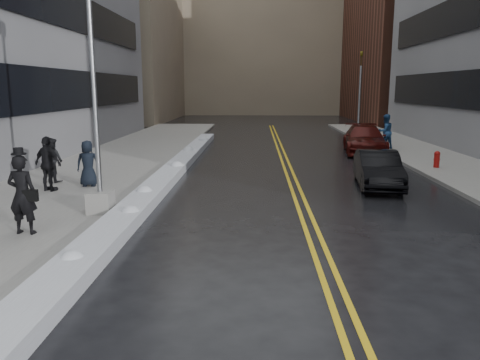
# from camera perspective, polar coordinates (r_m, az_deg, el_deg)

# --- Properties ---
(ground) EXTENTS (160.00, 160.00, 0.00)m
(ground) POSITION_cam_1_polar(r_m,az_deg,el_deg) (11.25, -3.55, -7.49)
(ground) COLOR black
(ground) RESTS_ON ground
(sidewalk_west) EXTENTS (5.50, 50.00, 0.15)m
(sidewalk_west) POSITION_cam_1_polar(r_m,az_deg,el_deg) (21.98, -16.08, 1.52)
(sidewalk_west) COLOR gray
(sidewalk_west) RESTS_ON ground
(sidewalk_east) EXTENTS (4.00, 50.00, 0.15)m
(sidewalk_east) POSITION_cam_1_polar(r_m,az_deg,el_deg) (22.73, 25.14, 1.20)
(sidewalk_east) COLOR gray
(sidewalk_east) RESTS_ON ground
(lane_line_left) EXTENTS (0.12, 50.00, 0.01)m
(lane_line_left) POSITION_cam_1_polar(r_m,az_deg,el_deg) (20.95, 5.50, 1.25)
(lane_line_left) COLOR gold
(lane_line_left) RESTS_ON ground
(lane_line_right) EXTENTS (0.12, 50.00, 0.01)m
(lane_line_right) POSITION_cam_1_polar(r_m,az_deg,el_deg) (20.97, 6.32, 1.25)
(lane_line_right) COLOR gold
(lane_line_right) RESTS_ON ground
(snow_ridge) EXTENTS (0.90, 30.00, 0.34)m
(snow_ridge) POSITION_cam_1_polar(r_m,az_deg,el_deg) (19.24, -8.55, 0.79)
(snow_ridge) COLOR silver
(snow_ridge) RESTS_ON ground
(building_west_far) EXTENTS (14.00, 22.00, 18.00)m
(building_west_far) POSITION_cam_1_polar(r_m,az_deg,el_deg) (57.32, -15.42, 16.20)
(building_west_far) COLOR gray
(building_west_far) RESTS_ON ground
(building_far) EXTENTS (36.00, 16.00, 22.00)m
(building_far) POSITION_cam_1_polar(r_m,az_deg,el_deg) (71.00, 2.88, 17.14)
(building_far) COLOR gray
(building_far) RESTS_ON ground
(lamppost) EXTENTS (0.65, 0.65, 7.62)m
(lamppost) POSITION_cam_1_polar(r_m,az_deg,el_deg) (13.38, -17.13, 6.13)
(lamppost) COLOR gray
(lamppost) RESTS_ON sidewalk_west
(fire_hydrant) EXTENTS (0.26, 0.26, 0.73)m
(fire_hydrant) POSITION_cam_1_polar(r_m,az_deg,el_deg) (22.29, 22.87, 2.44)
(fire_hydrant) COLOR maroon
(fire_hydrant) RESTS_ON sidewalk_east
(traffic_signal) EXTENTS (0.16, 0.20, 6.00)m
(traffic_signal) POSITION_cam_1_polar(r_m,az_deg,el_deg) (35.39, 14.38, 10.52)
(traffic_signal) COLOR gray
(traffic_signal) RESTS_ON sidewalk_east
(pedestrian_fedora) EXTENTS (0.73, 0.50, 1.92)m
(pedestrian_fedora) POSITION_cam_1_polar(r_m,az_deg,el_deg) (12.23, -25.00, -1.62)
(pedestrian_fedora) COLOR black
(pedestrian_fedora) RESTS_ON sidewalk_west
(pedestrian_b) EXTENTS (1.00, 0.93, 1.64)m
(pedestrian_b) POSITION_cam_1_polar(r_m,az_deg,el_deg) (18.65, -21.86, 2.28)
(pedestrian_b) COLOR black
(pedestrian_b) RESTS_ON sidewalk_west
(pedestrian_c) EXTENTS (0.88, 0.66, 1.63)m
(pedestrian_c) POSITION_cam_1_polar(r_m,az_deg,el_deg) (17.40, -18.04, 1.94)
(pedestrian_c) COLOR black
(pedestrian_c) RESTS_ON sidewalk_west
(pedestrian_d) EXTENTS (1.18, 0.82, 1.86)m
(pedestrian_d) POSITION_cam_1_polar(r_m,az_deg,el_deg) (17.02, -22.35, 1.83)
(pedestrian_d) COLOR black
(pedestrian_d) RESTS_ON sidewalk_west
(pedestrian_east) EXTENTS (1.16, 1.04, 1.97)m
(pedestrian_east) POSITION_cam_1_polar(r_m,az_deg,el_deg) (28.17, 17.29, 5.66)
(pedestrian_east) COLOR navy
(pedestrian_east) RESTS_ON sidewalk_east
(car_black) EXTENTS (1.82, 4.17, 1.33)m
(car_black) POSITION_cam_1_polar(r_m,az_deg,el_deg) (17.85, 16.46, 1.26)
(car_black) COLOR black
(car_black) RESTS_ON ground
(car_maroon) EXTENTS (2.80, 5.53, 1.54)m
(car_maroon) POSITION_cam_1_polar(r_m,az_deg,el_deg) (27.09, 14.94, 4.81)
(car_maroon) COLOR #3F0C0A
(car_maroon) RESTS_ON ground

